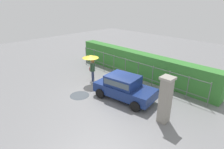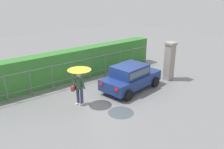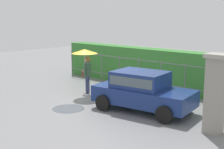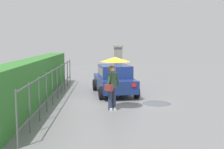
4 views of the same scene
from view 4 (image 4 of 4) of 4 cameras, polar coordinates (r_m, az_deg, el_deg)
The scene contains 7 objects.
ground_plane at distance 13.00m, azimuth 0.20°, elevation -5.19°, with size 40.00×40.00×0.00m, color slate.
car at distance 14.40m, azimuth 0.47°, elevation -0.78°, with size 3.91×2.29×1.48m.
pedestrian at distance 11.07m, azimuth 0.37°, elevation 1.04°, with size 1.14×1.14×2.07m.
gate_pillar at distance 17.32m, azimuth 1.23°, elevation 1.93°, with size 0.60×0.60×2.42m.
fence_section at distance 12.94m, azimuth -11.23°, elevation -1.66°, with size 11.33×0.05×1.50m.
hedge_row at distance 13.09m, azimuth -14.91°, elevation -1.12°, with size 12.28×0.90×1.90m, color #387F33.
puddle_near at distance 12.57m, azimuth 8.85°, elevation -5.67°, with size 1.24×1.24×0.00m, color #4C545B.
Camera 4 is at (-12.72, 0.41, 2.67)m, focal length 46.16 mm.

